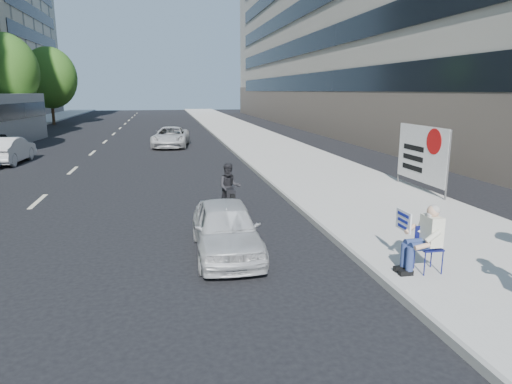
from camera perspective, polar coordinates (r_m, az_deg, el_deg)
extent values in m
plane|color=black|center=(8.57, 6.05, -11.69)|extent=(160.00, 160.00, 0.00)
cube|color=#ACA8A1|center=(28.38, 1.77, 5.61)|extent=(5.00, 120.00, 0.15)
cube|color=#9E9889|center=(44.43, 15.70, 20.53)|extent=(14.00, 70.00, 20.00)
cylinder|color=#382616|center=(39.16, -28.42, 8.12)|extent=(0.30, 0.30, 2.97)
ellipsoid|color=#1F4913|center=(39.13, -28.95, 13.08)|extent=(4.80, 4.80, 5.52)
cylinder|color=#382616|center=(52.71, -24.04, 9.11)|extent=(0.30, 0.30, 2.62)
ellipsoid|color=#1F4913|center=(52.68, -24.39, 12.87)|extent=(5.40, 5.40, 6.21)
cylinder|color=navy|center=(9.07, 20.33, -8.46)|extent=(0.02, 0.02, 0.45)
cylinder|color=navy|center=(9.26, 22.25, -8.20)|extent=(0.02, 0.02, 0.45)
cylinder|color=navy|center=(9.36, 19.18, -7.73)|extent=(0.02, 0.02, 0.45)
cylinder|color=navy|center=(9.54, 21.06, -7.49)|extent=(0.02, 0.02, 0.45)
cube|color=navy|center=(9.23, 20.82, -6.56)|extent=(0.40, 0.40, 0.03)
cube|color=navy|center=(9.32, 20.29, -5.13)|extent=(0.40, 0.02, 0.40)
cylinder|color=navy|center=(9.01, 20.00, -6.39)|extent=(0.44, 0.17, 0.17)
cylinder|color=navy|center=(8.97, 18.68, -7.92)|extent=(0.14, 0.14, 0.46)
cube|color=black|center=(9.04, 18.22, -9.57)|extent=(0.26, 0.11, 0.10)
cylinder|color=navy|center=(9.17, 19.36, -6.01)|extent=(0.44, 0.17, 0.17)
cylinder|color=navy|center=(9.13, 18.06, -7.51)|extent=(0.14, 0.14, 0.46)
cube|color=black|center=(9.20, 17.61, -9.13)|extent=(0.26, 0.11, 0.10)
cube|color=beige|center=(9.13, 21.10, -4.50)|extent=(0.26, 0.42, 0.56)
sphere|color=tan|center=(9.04, 21.28, -2.26)|extent=(0.23, 0.23, 0.23)
ellipsoid|color=gray|center=(9.04, 21.40, -2.07)|extent=(0.22, 0.24, 0.19)
ellipsoid|color=gray|center=(9.01, 20.81, -2.72)|extent=(0.10, 0.14, 0.13)
cylinder|color=beige|center=(8.89, 21.24, -5.18)|extent=(0.30, 0.10, 0.25)
cylinder|color=tan|center=(8.84, 20.05, -6.41)|extent=(0.29, 0.09, 0.14)
cylinder|color=beige|center=(9.30, 19.89, -3.98)|extent=(0.26, 0.20, 0.32)
cylinder|color=tan|center=(9.38, 18.73, -4.39)|extent=(0.30, 0.21, 0.18)
cube|color=white|center=(9.44, 17.96, -3.42)|extent=(0.03, 0.55, 0.40)
cylinder|color=#4C4C4C|center=(15.33, 22.89, 3.10)|extent=(0.06, 0.06, 2.20)
cylinder|color=#4C4C4C|center=(17.86, 17.54, 4.72)|extent=(0.06, 0.06, 2.20)
cube|color=silver|center=(16.55, 19.99, 4.49)|extent=(0.04, 3.00, 1.90)
cylinder|color=#A50C0C|center=(15.89, 21.35, 5.90)|extent=(0.01, 0.84, 0.84)
cube|color=black|center=(16.94, 19.09, 5.24)|extent=(0.01, 1.30, 0.18)
cube|color=black|center=(16.98, 19.00, 4.07)|extent=(0.01, 1.30, 0.18)
cube|color=black|center=(17.04, 18.92, 2.91)|extent=(0.01, 1.30, 0.18)
imported|color=silver|center=(9.96, -3.76, -4.55)|extent=(1.44, 3.45, 1.17)
imported|color=beige|center=(25.52, -28.55, 4.62)|extent=(1.60, 4.04, 1.31)
imported|color=silver|center=(29.61, -10.61, 6.78)|extent=(2.64, 4.77, 1.26)
cylinder|color=black|center=(13.02, -2.94, -1.63)|extent=(0.14, 0.64, 0.64)
cylinder|color=black|center=(14.37, -3.76, -0.28)|extent=(0.14, 0.64, 0.64)
cube|color=black|center=(13.64, -3.39, 0.02)|extent=(0.28, 1.21, 0.35)
imported|color=black|center=(13.51, -3.34, 0.60)|extent=(0.71, 0.56, 1.42)
cube|color=black|center=(33.09, -28.09, 8.85)|extent=(1.15, 11.45, 1.00)
cylinder|color=black|center=(30.82, -29.09, 5.39)|extent=(0.34, 1.02, 1.00)
cylinder|color=black|center=(36.56, -26.32, 6.56)|extent=(0.34, 1.02, 1.00)
cylinder|color=black|center=(38.70, -29.35, 6.51)|extent=(0.34, 1.02, 1.00)
cylinder|color=black|center=(38.01, -25.75, 6.79)|extent=(0.34, 1.02, 1.00)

